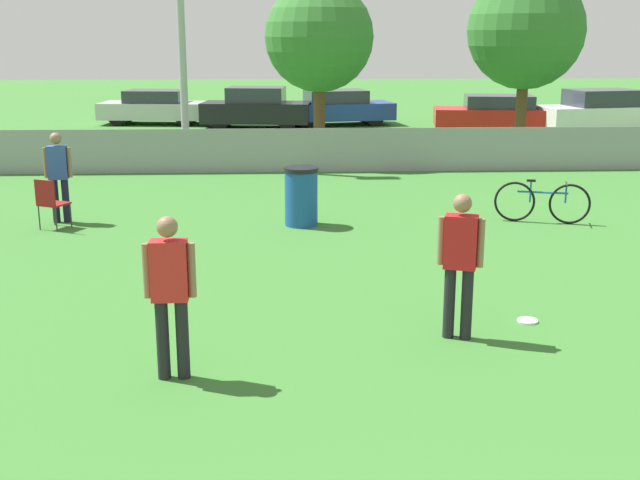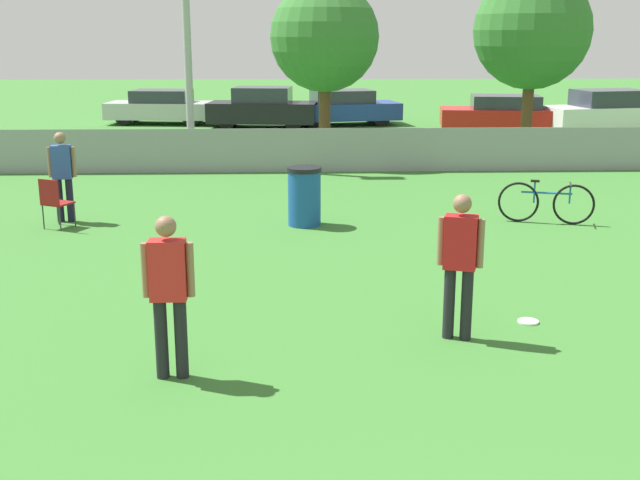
% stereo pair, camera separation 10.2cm
% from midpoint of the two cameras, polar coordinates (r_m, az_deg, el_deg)
% --- Properties ---
extents(fence_backline, '(18.51, 0.07, 1.21)m').
position_cam_midpoint_polar(fence_backline, '(20.29, 0.73, 6.41)').
color(fence_backline, gray).
rests_on(fence_backline, ground_plane).
extents(tree_near_pole, '(2.90, 2.90, 4.76)m').
position_cam_midpoint_polar(tree_near_pole, '(21.88, -0.19, 14.20)').
color(tree_near_pole, brown).
rests_on(tree_near_pole, ground_plane).
extents(tree_far_right, '(3.30, 3.30, 5.14)m').
position_cam_midpoint_polar(tree_far_right, '(24.07, 14.32, 14.22)').
color(tree_far_right, brown).
rests_on(tree_far_right, ground_plane).
extents(player_defender_red, '(0.52, 0.22, 1.69)m').
position_cam_midpoint_polar(player_defender_red, '(8.09, -10.97, -3.33)').
color(player_defender_red, black).
rests_on(player_defender_red, ground_plane).
extents(player_thrower_red, '(0.50, 0.32, 1.69)m').
position_cam_midpoint_polar(player_thrower_red, '(9.13, 9.62, -1.20)').
color(player_thrower_red, black).
rests_on(player_thrower_red, ground_plane).
extents(spectator_in_blue, '(0.50, 0.24, 1.66)m').
position_cam_midpoint_polar(spectator_in_blue, '(15.48, -18.30, 4.62)').
color(spectator_in_blue, '#191933').
rests_on(spectator_in_blue, ground_plane).
extents(frisbee_disc, '(0.25, 0.25, 0.03)m').
position_cam_midpoint_polar(frisbee_disc, '(10.11, 14.27, -5.58)').
color(frisbee_disc, white).
rests_on(frisbee_disc, ground_plane).
extents(folding_chair_sideline, '(0.58, 0.58, 0.92)m').
position_cam_midpoint_polar(folding_chair_sideline, '(15.02, -18.81, 2.68)').
color(folding_chair_sideline, '#333338').
rests_on(folding_chair_sideline, ground_plane).
extents(bicycle_sideline, '(1.68, 0.58, 0.80)m').
position_cam_midpoint_polar(bicycle_sideline, '(15.33, 15.33, 2.62)').
color(bicycle_sideline, black).
rests_on(bicycle_sideline, ground_plane).
extents(trash_bin, '(0.62, 0.62, 1.07)m').
position_cam_midpoint_polar(trash_bin, '(14.55, -1.55, 3.13)').
color(trash_bin, '#194C99').
rests_on(trash_bin, ground_plane).
extents(parked_car_silver, '(4.32, 2.20, 1.29)m').
position_cam_midpoint_polar(parked_car_silver, '(31.85, -11.71, 9.24)').
color(parked_car_silver, black).
rests_on(parked_car_silver, ground_plane).
extents(parked_car_dark, '(4.12, 2.17, 1.49)m').
position_cam_midpoint_polar(parked_car_dark, '(30.03, -4.65, 9.32)').
color(parked_car_dark, black).
rests_on(parked_car_dark, ground_plane).
extents(parked_car_blue, '(4.53, 2.56, 1.32)m').
position_cam_midpoint_polar(parked_car_blue, '(30.87, 1.03, 9.40)').
color(parked_car_blue, black).
rests_on(parked_car_blue, ground_plane).
extents(parked_car_red, '(4.70, 2.33, 1.28)m').
position_cam_midpoint_polar(parked_car_red, '(29.51, 12.47, 8.78)').
color(parked_car_red, black).
rests_on(parked_car_red, ground_plane).
extents(parked_car_white, '(4.73, 2.59, 1.50)m').
position_cam_midpoint_polar(parked_car_white, '(30.18, 19.28, 8.57)').
color(parked_car_white, black).
rests_on(parked_car_white, ground_plane).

